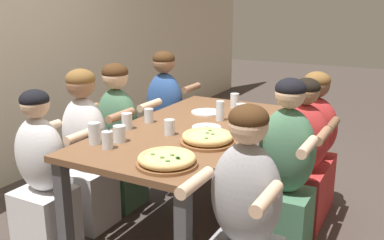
# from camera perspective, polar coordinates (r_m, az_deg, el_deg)

# --- Properties ---
(ground_plane) EXTENTS (18.00, 18.00, 0.00)m
(ground_plane) POSITION_cam_1_polar(r_m,az_deg,el_deg) (3.30, -0.00, -13.87)
(ground_plane) COLOR #423833
(ground_plane) RESTS_ON ground
(dining_table) EXTENTS (1.83, 0.94, 0.77)m
(dining_table) POSITION_cam_1_polar(r_m,az_deg,el_deg) (3.02, -0.00, -2.50)
(dining_table) COLOR brown
(dining_table) RESTS_ON ground
(pizza_board_main) EXTENTS (0.33, 0.33, 0.06)m
(pizza_board_main) POSITION_cam_1_polar(r_m,az_deg,el_deg) (2.30, -3.38, -5.33)
(pizza_board_main) COLOR brown
(pizza_board_main) RESTS_ON dining_table
(pizza_board_second) EXTENTS (0.34, 0.34, 0.07)m
(pizza_board_second) POSITION_cam_1_polar(r_m,az_deg,el_deg) (2.64, 2.07, -2.44)
(pizza_board_second) COLOR brown
(pizza_board_second) RESTS_ON dining_table
(empty_plate_a) EXTENTS (0.20, 0.20, 0.02)m
(empty_plate_a) POSITION_cam_1_polar(r_m,az_deg,el_deg) (2.96, 1.95, -1.01)
(empty_plate_a) COLOR white
(empty_plate_a) RESTS_ON dining_table
(empty_plate_b) EXTENTS (0.20, 0.20, 0.02)m
(empty_plate_b) POSITION_cam_1_polar(r_m,az_deg,el_deg) (3.28, 8.56, 0.49)
(empty_plate_b) COLOR white
(empty_plate_b) RESTS_ON dining_table
(empty_plate_c) EXTENTS (0.24, 0.24, 0.02)m
(empty_plate_c) POSITION_cam_1_polar(r_m,az_deg,el_deg) (3.37, 1.91, 1.04)
(empty_plate_c) COLOR white
(empty_plate_c) RESTS_ON dining_table
(cocktail_glass_blue) EXTENTS (0.07, 0.07, 0.13)m
(cocktail_glass_blue) POSITION_cam_1_polar(r_m,az_deg,el_deg) (2.59, -11.20, -2.75)
(cocktail_glass_blue) COLOR silver
(cocktail_glass_blue) RESTS_ON dining_table
(drinking_glass_a) EXTENTS (0.08, 0.08, 0.10)m
(drinking_glass_a) POSITION_cam_1_polar(r_m,az_deg,el_deg) (2.70, -9.65, -1.83)
(drinking_glass_a) COLOR silver
(drinking_glass_a) RESTS_ON dining_table
(drinking_glass_b) EXTENTS (0.06, 0.06, 0.15)m
(drinking_glass_b) POSITION_cam_1_polar(r_m,az_deg,el_deg) (3.15, 3.76, 1.09)
(drinking_glass_b) COLOR silver
(drinking_glass_b) RESTS_ON dining_table
(drinking_glass_c) EXTENTS (0.07, 0.07, 0.13)m
(drinking_glass_c) POSITION_cam_1_polar(r_m,az_deg,el_deg) (2.69, -12.87, -1.91)
(drinking_glass_c) COLOR silver
(drinking_glass_c) RESTS_ON dining_table
(drinking_glass_d) EXTENTS (0.07, 0.07, 0.10)m
(drinking_glass_d) POSITION_cam_1_polar(r_m,az_deg,el_deg) (3.11, -5.79, 0.51)
(drinking_glass_d) COLOR silver
(drinking_glass_d) RESTS_ON dining_table
(drinking_glass_e) EXTENTS (0.07, 0.07, 0.10)m
(drinking_glass_e) POSITION_cam_1_polar(r_m,az_deg,el_deg) (2.81, -3.02, -1.10)
(drinking_glass_e) COLOR silver
(drinking_glass_e) RESTS_ON dining_table
(drinking_glass_f) EXTENTS (0.07, 0.07, 0.11)m
(drinking_glass_f) POSITION_cam_1_polar(r_m,az_deg,el_deg) (2.97, -8.66, -0.27)
(drinking_glass_f) COLOR silver
(drinking_glass_f) RESTS_ON dining_table
(drinking_glass_g) EXTENTS (0.07, 0.07, 0.12)m
(drinking_glass_g) POSITION_cam_1_polar(r_m,az_deg,el_deg) (3.55, 5.71, 2.50)
(drinking_glass_g) COLOR silver
(drinking_glass_g) RESTS_ON dining_table
(drinking_glass_h) EXTENTS (0.08, 0.08, 0.14)m
(drinking_glass_h) POSITION_cam_1_polar(r_m,az_deg,el_deg) (3.11, 6.56, 0.74)
(drinking_glass_h) COLOR silver
(drinking_glass_h) RESTS_ON dining_table
(diner_near_midright) EXTENTS (0.51, 0.40, 1.12)m
(diner_near_midright) POSITION_cam_1_polar(r_m,az_deg,el_deg) (3.19, 14.36, -5.41)
(diner_near_midright) COLOR #B22D2D
(diner_near_midright) RESTS_ON ground
(diner_near_center) EXTENTS (0.51, 0.40, 1.18)m
(diner_near_center) POSITION_cam_1_polar(r_m,az_deg,el_deg) (2.80, 12.29, -7.54)
(diner_near_center) COLOR #477556
(diner_near_center) RESTS_ON ground
(diner_near_right) EXTENTS (0.51, 0.40, 1.11)m
(diner_near_right) POSITION_cam_1_polar(r_m,az_deg,el_deg) (3.48, 15.69, -3.61)
(diner_near_right) COLOR #B22D2D
(diner_near_right) RESTS_ON ground
(diner_far_left) EXTENTS (0.51, 0.40, 1.11)m
(diner_far_left) POSITION_cam_1_polar(r_m,az_deg,el_deg) (2.94, -19.25, -7.79)
(diner_far_left) COLOR silver
(diner_far_left) RESTS_ON ground
(diner_far_midleft) EXTENTS (0.51, 0.40, 1.18)m
(diner_far_midleft) POSITION_cam_1_polar(r_m,az_deg,el_deg) (3.19, -13.93, -4.64)
(diner_far_midleft) COLOR silver
(diner_far_midleft) RESTS_ON ground
(diner_near_left) EXTENTS (0.51, 0.40, 1.16)m
(diner_near_left) POSITION_cam_1_polar(r_m,az_deg,el_deg) (2.21, 7.00, -14.11)
(diner_near_left) COLOR #99999E
(diner_near_left) RESTS_ON ground
(diner_far_center) EXTENTS (0.51, 0.40, 1.17)m
(diner_far_center) POSITION_cam_1_polar(r_m,az_deg,el_deg) (3.46, -9.76, -2.86)
(diner_far_center) COLOR #477556
(diner_far_center) RESTS_ON ground
(diner_far_right) EXTENTS (0.51, 0.40, 1.19)m
(diner_far_right) POSITION_cam_1_polar(r_m,az_deg,el_deg) (4.01, -3.61, 0.03)
(diner_far_right) COLOR #2D5193
(diner_far_right) RESTS_ON ground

